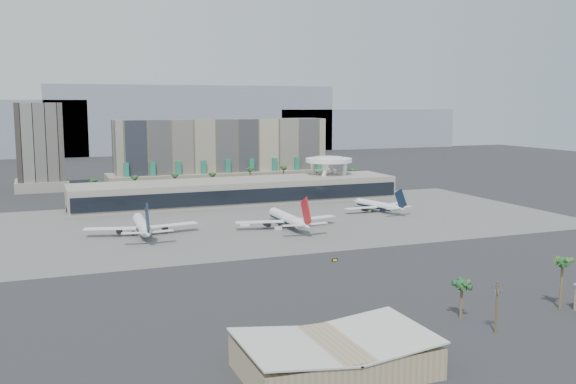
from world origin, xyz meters
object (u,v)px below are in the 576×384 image
object	(u,v)px
airliner_centre	(288,219)
airliner_left	(142,225)
service_vehicle_a	(245,224)
taxiway_sign	(335,260)
utility_pole	(497,303)
airliner_right	(378,205)
service_vehicle_b	(278,228)

from	to	relation	value
airliner_centre	airliner_left	bearing A→B (deg)	172.90
service_vehicle_a	taxiway_sign	xyz separation A→B (m)	(8.88, -69.62, -0.46)
airliner_left	taxiway_sign	distance (m)	84.02
utility_pole	airliner_right	size ratio (longest dim) A/B	0.33
service_vehicle_a	taxiway_sign	size ratio (longest dim) A/B	1.77
utility_pole	airliner_left	size ratio (longest dim) A/B	0.26
service_vehicle_b	taxiway_sign	bearing A→B (deg)	-82.90
service_vehicle_b	taxiway_sign	distance (m)	56.56
service_vehicle_b	airliner_left	bearing A→B (deg)	178.71
airliner_right	utility_pole	bearing A→B (deg)	-123.12
utility_pole	airliner_centre	world-z (taller)	airliner_centre
utility_pole	airliner_centre	distance (m)	131.83
airliner_right	service_vehicle_b	bearing A→B (deg)	-170.97
airliner_centre	service_vehicle_b	world-z (taller)	airliner_centre
service_vehicle_a	airliner_right	bearing A→B (deg)	21.20
airliner_left	utility_pole	bearing A→B (deg)	-64.81
airliner_left	airliner_right	bearing A→B (deg)	10.37
service_vehicle_a	service_vehicle_b	bearing A→B (deg)	-40.14
airliner_right	service_vehicle_b	world-z (taller)	airliner_right
utility_pole	service_vehicle_a	xyz separation A→B (m)	(-14.15, 142.84, -6.18)
airliner_right	taxiway_sign	size ratio (longest dim) A/B	16.50
utility_pole	taxiway_sign	bearing A→B (deg)	94.11
utility_pole	taxiway_sign	xyz separation A→B (m)	(-5.26, 73.22, -6.64)
airliner_left	service_vehicle_b	distance (m)	54.42
airliner_right	service_vehicle_b	xyz separation A→B (m)	(-60.00, -24.47, -2.44)
airliner_centre	service_vehicle_a	bearing A→B (deg)	143.90
taxiway_sign	service_vehicle_b	bearing A→B (deg)	73.35
airliner_centre	airliner_right	world-z (taller)	airliner_centre
airliner_left	airliner_centre	xyz separation A→B (m)	(58.63, -7.14, -0.01)
airliner_centre	airliner_right	xyz separation A→B (m)	(54.92, 22.45, -0.77)
taxiway_sign	utility_pole	bearing A→B (deg)	-101.23
taxiway_sign	airliner_right	bearing A→B (deg)	37.54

